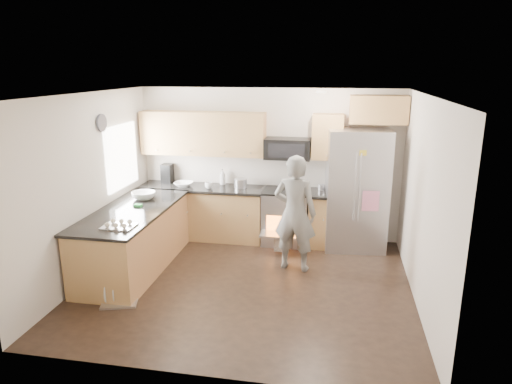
% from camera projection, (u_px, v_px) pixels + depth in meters
% --- Properties ---
extents(ground, '(4.50, 4.50, 0.00)m').
position_uv_depth(ground, '(246.00, 284.00, 6.37)').
color(ground, black).
rests_on(ground, ground).
extents(room_shell, '(4.54, 4.04, 2.62)m').
position_uv_depth(room_shell, '(243.00, 167.00, 5.95)').
color(room_shell, beige).
rests_on(room_shell, ground).
extents(back_cabinet_run, '(4.45, 0.64, 2.50)m').
position_uv_depth(back_cabinet_run, '(233.00, 185.00, 7.88)').
color(back_cabinet_run, '#AF7246').
rests_on(back_cabinet_run, ground).
extents(peninsula, '(0.96, 2.36, 1.04)m').
position_uv_depth(peninsula, '(134.00, 239.00, 6.79)').
color(peninsula, '#AF7246').
rests_on(peninsula, ground).
extents(stove_range, '(0.76, 0.97, 1.79)m').
position_uv_depth(stove_range, '(286.00, 205.00, 7.74)').
color(stove_range, '#B7B7BC').
rests_on(stove_range, ground).
extents(refrigerator, '(1.04, 0.85, 1.99)m').
position_uv_depth(refrigerator, '(356.00, 190.00, 7.46)').
color(refrigerator, '#B7B7BC').
rests_on(refrigerator, ground).
extents(person, '(0.69, 0.50, 1.74)m').
position_uv_depth(person, '(295.00, 213.00, 6.65)').
color(person, gray).
rests_on(person, ground).
extents(dish_rack, '(0.53, 0.47, 0.28)m').
position_uv_depth(dish_rack, '(120.00, 297.00, 5.86)').
color(dish_rack, '#B7B7BC').
rests_on(dish_rack, ground).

